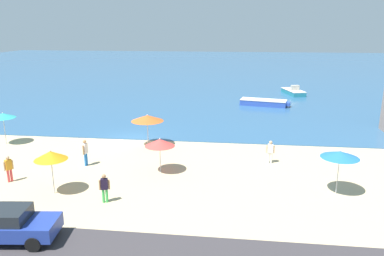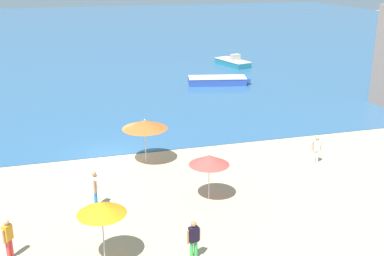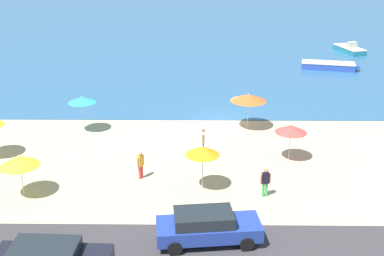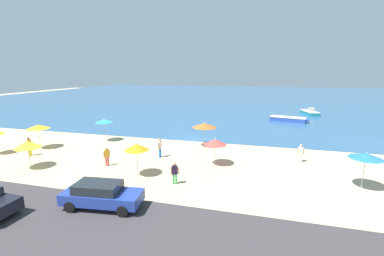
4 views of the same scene
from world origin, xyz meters
name	(u,v)px [view 3 (image 3 of 4)]	position (x,y,z in m)	size (l,w,h in m)	color
ground_plane	(221,121)	(0.00, 0.00, 0.00)	(160.00, 160.00, 0.00)	tan
sea	(207,14)	(0.00, 55.00, 0.03)	(150.00, 110.00, 0.05)	#2D5881
beach_umbrella_0	(202,151)	(-1.50, -10.45, 2.24)	(1.80, 1.80, 2.55)	#B2B2B7
beach_umbrella_2	(19,161)	(-10.77, -11.23, 1.98)	(2.02, 2.02, 2.32)	#B2B2B7
beach_umbrella_3	(291,129)	(3.77, -6.67, 1.99)	(1.89, 1.89, 2.30)	#B2B2B7
beach_umbrella_4	(82,100)	(-9.59, -2.29, 2.31)	(1.90, 1.90, 2.58)	#B2B2B7
beach_umbrella_6	(248,98)	(1.74, -1.52, 2.26)	(2.49, 2.49, 2.56)	#B2B2B7
bather_0	(203,140)	(-1.42, -6.09, 1.01)	(0.26, 0.57, 1.79)	blue
bather_1	(141,163)	(-4.90, -9.23, 0.92)	(0.39, 0.48, 1.64)	#E34144
bather_4	(265,181)	(1.72, -11.19, 0.89)	(0.56, 0.30, 1.60)	green
parked_car_3	(207,226)	(-1.33, -15.33, 0.84)	(4.67, 2.20, 1.49)	navy
skiff_nearshore	(349,49)	(16.08, 23.05, 0.43)	(2.93, 5.09, 1.32)	teal
skiff_offshore	(329,66)	(11.65, 15.07, 0.40)	(5.85, 2.95, 0.70)	#2C4BA6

